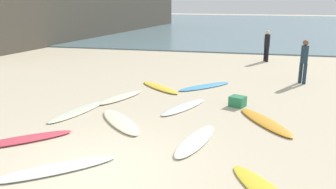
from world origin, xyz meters
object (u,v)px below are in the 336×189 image
(surfboard_8, at_px, (78,111))
(surfboard_1, at_px, (160,87))
(surfboard_6, at_px, (21,140))
(beach_cooler, at_px, (238,101))
(beachgoer_near, at_px, (267,45))
(surfboard_0, at_px, (196,140))
(surfboard_7, at_px, (184,107))
(surfboard_3, at_px, (205,86))
(surfboard_2, at_px, (121,97))
(surfboard_10, at_px, (120,122))
(beachgoer_mid, at_px, (304,59))
(surfboard_4, at_px, (265,122))
(surfboard_5, at_px, (55,169))

(surfboard_8, bearing_deg, surfboard_1, -102.94)
(surfboard_6, relative_size, beach_cooler, 5.35)
(surfboard_6, distance_m, beachgoer_near, 13.74)
(surfboard_0, xyz_separation_m, surfboard_7, (-0.76, 2.56, -0.00))
(surfboard_0, height_order, surfboard_3, surfboard_0)
(surfboard_2, relative_size, surfboard_10, 0.91)
(beachgoer_mid, height_order, beach_cooler, beachgoer_mid)
(surfboard_2, bearing_deg, surfboard_8, 88.02)
(surfboard_10, bearing_deg, surfboard_0, 118.92)
(surfboard_1, bearing_deg, surfboard_4, 93.77)
(surfboard_2, bearing_deg, surfboard_1, -99.81)
(surfboard_2, distance_m, surfboard_5, 5.22)
(beachgoer_mid, bearing_deg, surfboard_0, -69.29)
(surfboard_5, relative_size, surfboard_8, 1.05)
(surfboard_6, relative_size, surfboard_8, 1.01)
(surfboard_5, height_order, beach_cooler, beach_cooler)
(surfboard_2, bearing_deg, surfboard_7, -172.07)
(surfboard_10, relative_size, beach_cooler, 5.06)
(surfboard_8, distance_m, beach_cooler, 4.95)
(surfboard_2, height_order, surfboard_7, surfboard_2)
(surfboard_0, xyz_separation_m, surfboard_10, (-2.21, 0.84, 0.00))
(surfboard_5, xyz_separation_m, surfboard_8, (-1.25, 3.51, -0.00))
(surfboard_4, relative_size, surfboard_6, 1.01)
(surfboard_1, relative_size, surfboard_2, 1.07)
(surfboard_6, height_order, surfboard_8, surfboard_6)
(surfboard_1, bearing_deg, surfboard_8, 14.83)
(surfboard_3, distance_m, beachgoer_near, 6.62)
(surfboard_1, height_order, beachgoer_near, beachgoer_near)
(surfboard_2, height_order, beachgoer_near, beachgoer_near)
(surfboard_0, xyz_separation_m, surfboard_6, (-4.11, -0.90, 0.00))
(surfboard_1, bearing_deg, beach_cooler, 103.76)
(surfboard_3, distance_m, surfboard_6, 7.19)
(surfboard_1, relative_size, beach_cooler, 4.93)
(beachgoer_mid, bearing_deg, surfboard_8, -96.61)
(surfboard_10, distance_m, beachgoer_mid, 8.10)
(surfboard_0, distance_m, surfboard_10, 2.37)
(surfboard_3, relative_size, surfboard_6, 1.00)
(beachgoer_near, xyz_separation_m, beachgoer_mid, (1.23, -4.63, 0.07))
(surfboard_4, xyz_separation_m, surfboard_10, (-3.88, -0.88, -0.00))
(surfboard_3, relative_size, beachgoer_mid, 1.41)
(surfboard_10, relative_size, beachgoer_mid, 1.33)
(surfboard_0, height_order, surfboard_5, surfboard_0)
(surfboard_10, bearing_deg, surfboard_3, -152.03)
(surfboard_2, distance_m, surfboard_4, 4.92)
(surfboard_4, height_order, surfboard_10, surfboard_4)
(surfboard_10, distance_m, beach_cooler, 3.83)
(surfboard_10, height_order, beachgoer_mid, beachgoer_mid)
(surfboard_0, xyz_separation_m, surfboard_3, (-0.45, 5.29, -0.01))
(surfboard_4, bearing_deg, beachgoer_mid, 42.45)
(surfboard_0, xyz_separation_m, beach_cooler, (0.86, 3.11, 0.12))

